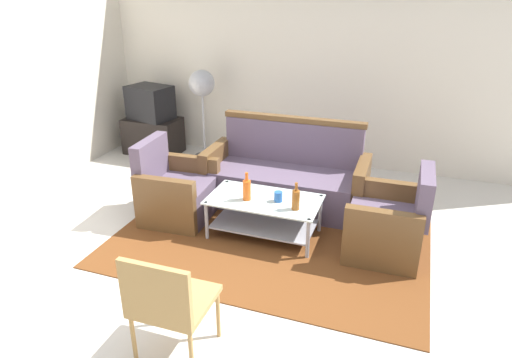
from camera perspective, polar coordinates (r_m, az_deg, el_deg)
The scene contains 14 objects.
ground_plane at distance 3.96m, azimuth -0.00°, elevation -12.99°, with size 14.00×14.00×0.00m, color beige.
wall_back at distance 6.21m, azimuth 9.86°, elevation 15.03°, with size 6.52×0.19×2.80m.
rug at distance 4.62m, azimuth 2.03°, elevation -7.11°, with size 3.03×2.28×0.01m, color brown.
couch at distance 5.13m, azimuth 3.79°, elevation 0.02°, with size 1.81×0.75×0.96m.
armchair_left at distance 4.93m, azimuth -10.00°, elevation -1.69°, with size 0.74×0.79×0.85m.
armchair_right at distance 4.40m, azimuth 16.28°, elevation -5.60°, with size 0.71×0.77×0.85m.
coffee_table at distance 4.50m, azimuth 1.04°, elevation -4.09°, with size 1.10×0.60×0.40m.
bottle_orange at distance 4.38m, azimuth -1.17°, elevation -1.33°, with size 0.08×0.08×0.28m.
bottle_brown at distance 4.21m, azimuth 5.03°, elevation -2.57°, with size 0.07×0.07×0.27m.
cup at distance 4.37m, azimuth 2.82°, elevation -2.23°, with size 0.08×0.08×0.10m, color #2659A5.
tv_stand at distance 6.94m, azimuth -12.79°, elevation 5.35°, with size 0.80×0.50×0.52m, color black.
television at distance 6.81m, azimuth -13.16°, elevation 9.35°, with size 0.68×0.56×0.48m.
pedestal_fan at distance 6.40m, azimuth -6.82°, elevation 11.23°, with size 0.36×0.36×1.27m.
wicker_chair at distance 3.05m, azimuth -11.07°, elevation -14.72°, with size 0.49×0.49×0.84m.
Camera 1 is at (1.07, -3.00, 2.36)m, focal length 31.79 mm.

